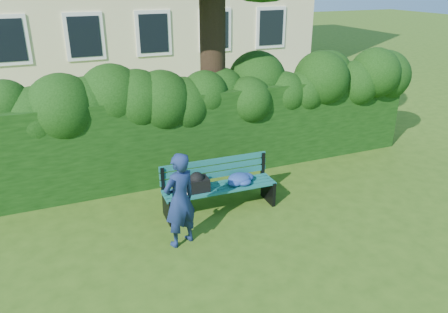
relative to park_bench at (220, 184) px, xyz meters
name	(u,v)px	position (x,y,z in m)	size (l,w,h in m)	color
ground	(237,219)	(0.14, -0.46, -0.50)	(80.00, 80.00, 0.00)	#315014
hedge	(194,132)	(0.14, 1.74, 0.40)	(10.00, 1.00, 1.80)	black
park_bench	(220,184)	(0.00, 0.00, 0.00)	(2.04, 0.62, 0.89)	#115550
man_reading	(180,200)	(-0.98, -0.78, 0.26)	(0.56, 0.37, 1.53)	navy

